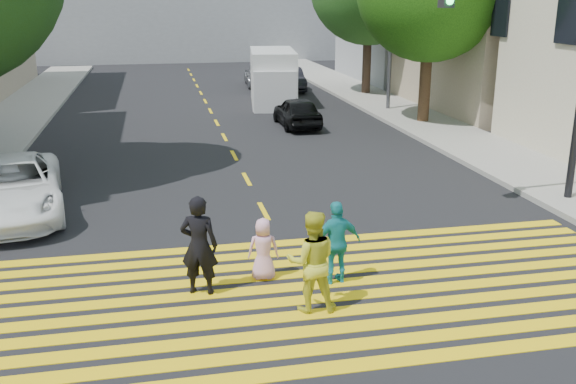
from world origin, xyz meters
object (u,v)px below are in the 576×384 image
object	(u,v)px
pedestrian_woman	(312,261)
pedestrian_man	(199,245)
traffic_signal	(548,44)
pedestrian_extra	(337,243)
white_van	(273,79)
pedestrian_child	(263,249)
dark_car_near	(297,112)
white_sedan	(11,188)
silver_car	(260,76)
dark_car_parked	(290,79)

from	to	relation	value
pedestrian_woman	pedestrian_man	bearing A→B (deg)	-22.00
pedestrian_man	traffic_signal	bearing A→B (deg)	-140.59
pedestrian_extra	white_van	distance (m)	20.92
pedestrian_man	pedestrian_child	xyz separation A→B (m)	(1.22, 0.38, -0.32)
dark_car_near	traffic_signal	xyz separation A→B (m)	(3.56, -11.47, 3.45)
pedestrian_man	traffic_signal	size ratio (longest dim) A/B	0.29
white_sedan	traffic_signal	bearing A→B (deg)	-17.38
pedestrian_woman	white_van	xyz separation A→B (m)	(3.33, 21.72, 0.36)
pedestrian_child	silver_car	world-z (taller)	silver_car
pedestrian_woman	dark_car_near	size ratio (longest dim) A/B	0.49
silver_car	white_van	xyz separation A→B (m)	(-0.47, -6.76, 0.62)
white_sedan	dark_car_near	distance (m)	13.27
dark_car_near	white_van	bearing A→B (deg)	-91.62
silver_car	pedestrian_man	bearing A→B (deg)	82.70
white_van	pedestrian_man	bearing A→B (deg)	-96.33
pedestrian_woman	white_sedan	bearing A→B (deg)	-38.84
silver_car	dark_car_parked	distance (m)	2.57
dark_car_near	silver_car	distance (m)	12.68
pedestrian_woman	silver_car	distance (m)	28.73
pedestrian_child	pedestrian_extra	bearing A→B (deg)	168.45
pedestrian_man	pedestrian_extra	distance (m)	2.52
pedestrian_child	white_sedan	bearing A→B (deg)	-35.00
pedestrian_woman	pedestrian_extra	xyz separation A→B (m)	(0.71, 0.97, -0.09)
dark_car_near	pedestrian_woman	bearing A→B (deg)	77.49
dark_car_parked	traffic_signal	size ratio (longest dim) A/B	0.61
pedestrian_extra	silver_car	size ratio (longest dim) A/B	0.37
pedestrian_man	dark_car_parked	distance (m)	26.21
pedestrian_man	dark_car_near	xyz separation A→B (m)	(5.06, 14.79, -0.30)
pedestrian_extra	white_sedan	distance (m)	8.56
silver_car	traffic_signal	world-z (taller)	traffic_signal
white_sedan	dark_car_near	xyz separation A→B (m)	(9.24, 9.52, -0.08)
pedestrian_extra	silver_car	world-z (taller)	pedestrian_extra
pedestrian_man	traffic_signal	distance (m)	9.76
pedestrian_extra	dark_car_parked	xyz separation A→B (m)	(4.44, 25.32, -0.16)
pedestrian_woman	white_sedan	distance (m)	8.69
traffic_signal	pedestrian_man	bearing A→B (deg)	-164.72
silver_car	white_van	world-z (taller)	white_van
pedestrian_child	silver_car	bearing A→B (deg)	-92.06
pedestrian_extra	white_sedan	xyz separation A→B (m)	(-6.70, 5.33, -0.09)
white_sedan	silver_car	world-z (taller)	white_sedan
silver_car	dark_car_parked	size ratio (longest dim) A/B	1.13
pedestrian_child	traffic_signal	world-z (taller)	traffic_signal
white_sedan	traffic_signal	xyz separation A→B (m)	(12.80, -1.95, 3.37)
traffic_signal	pedestrian_extra	bearing A→B (deg)	-156.80
pedestrian_man	dark_car_parked	size ratio (longest dim) A/B	0.48
pedestrian_man	traffic_signal	world-z (taller)	traffic_signal
white_sedan	dark_car_parked	world-z (taller)	white_sedan
pedestrian_child	pedestrian_woman	bearing A→B (deg)	119.92
pedestrian_woman	pedestrian_extra	distance (m)	1.21
pedestrian_woman	dark_car_parked	xyz separation A→B (m)	(5.15, 26.29, -0.25)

